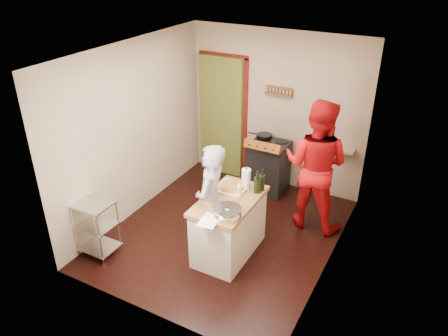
{
  "coord_description": "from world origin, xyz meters",
  "views": [
    {
      "loc": [
        2.44,
        -4.56,
        3.79
      ],
      "look_at": [
        -0.01,
        0.0,
        1.06
      ],
      "focal_mm": 35.0,
      "sensor_mm": 36.0,
      "label": 1
    }
  ],
  "objects_px": {
    "stove": "(268,166)",
    "island": "(229,225)",
    "person_red": "(316,165)",
    "person_stripe": "(211,202)",
    "wire_shelving": "(96,226)"
  },
  "relations": [
    {
      "from": "stove",
      "to": "wire_shelving",
      "type": "bearing_deg",
      "value": -116.85
    },
    {
      "from": "island",
      "to": "stove",
      "type": "bearing_deg",
      "value": 96.76
    },
    {
      "from": "person_red",
      "to": "wire_shelving",
      "type": "bearing_deg",
      "value": 44.23
    },
    {
      "from": "island",
      "to": "person_red",
      "type": "bearing_deg",
      "value": 58.14
    },
    {
      "from": "stove",
      "to": "person_red",
      "type": "bearing_deg",
      "value": -31.99
    },
    {
      "from": "island",
      "to": "person_stripe",
      "type": "height_order",
      "value": "person_stripe"
    },
    {
      "from": "person_red",
      "to": "island",
      "type": "bearing_deg",
      "value": 60.7
    },
    {
      "from": "wire_shelving",
      "to": "island",
      "type": "bearing_deg",
      "value": 28.57
    },
    {
      "from": "stove",
      "to": "island",
      "type": "bearing_deg",
      "value": -83.24
    },
    {
      "from": "stove",
      "to": "person_stripe",
      "type": "height_order",
      "value": "person_stripe"
    },
    {
      "from": "person_red",
      "to": "stove",
      "type": "bearing_deg",
      "value": -29.42
    },
    {
      "from": "person_stripe",
      "to": "person_red",
      "type": "relative_size",
      "value": 0.82
    },
    {
      "from": "island",
      "to": "person_red",
      "type": "relative_size",
      "value": 0.65
    },
    {
      "from": "stove",
      "to": "island",
      "type": "relative_size",
      "value": 0.8
    },
    {
      "from": "stove",
      "to": "person_red",
      "type": "xyz_separation_m",
      "value": [
        0.95,
        -0.59,
        0.52
      ]
    }
  ]
}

